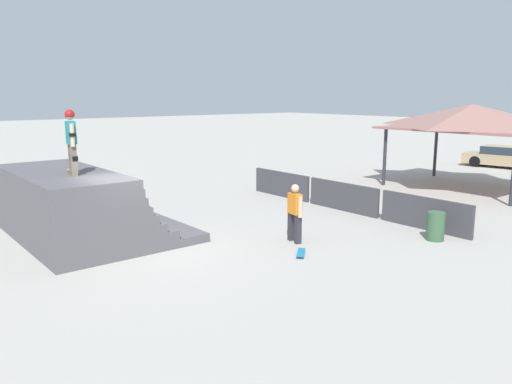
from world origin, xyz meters
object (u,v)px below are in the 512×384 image
Objects in this scene: skateboard_on_deck at (73,171)px; trash_bin at (436,226)px; skater_on_deck at (71,138)px; parked_car_tan at (501,157)px; bystander_walking at (295,210)px; skateboard_on_ground at (301,253)px.

skateboard_on_deck is 0.96× the size of trash_bin.
skateboard_on_deck is 10.65m from trash_bin.
skater_on_deck is 25.43m from parked_car_tan.
skater_on_deck reaches higher than bystander_walking.
skateboard_on_ground is at bearing 50.61° from skateboard_on_deck.
skater_on_deck reaches higher than parked_car_tan.
trash_bin is (6.38, 8.35, -1.70)m from skateboard_on_deck.
trash_bin is at bearing 117.79° from skateboard_on_ground.
skateboard_on_deck is at bearing -91.04° from skateboard_on_ground.
parked_car_tan is at bearing 102.17° from skater_on_deck.
bystander_walking is 2.02× the size of trash_bin.
skateboard_on_ground is (4.89, 4.27, -2.07)m from skateboard_on_deck.
bystander_walking is (3.88, 4.98, -1.17)m from skateboard_on_deck.
parked_car_tan is (-6.00, 16.85, 0.18)m from trash_bin.
bystander_walking reaches higher than skateboard_on_ground.
bystander_walking is at bearing -90.26° from parked_car_tan.
skateboard_on_deck is (-0.37, 0.11, -0.97)m from skater_on_deck.
skater_on_deck reaches higher than skateboard_on_deck.
skateboard_on_ground is (4.52, 4.38, -3.04)m from skater_on_deck.
bystander_walking is at bearing -126.58° from trash_bin.
skater_on_deck is at bearing -100.10° from parked_car_tan.
bystander_walking reaches higher than parked_car_tan.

